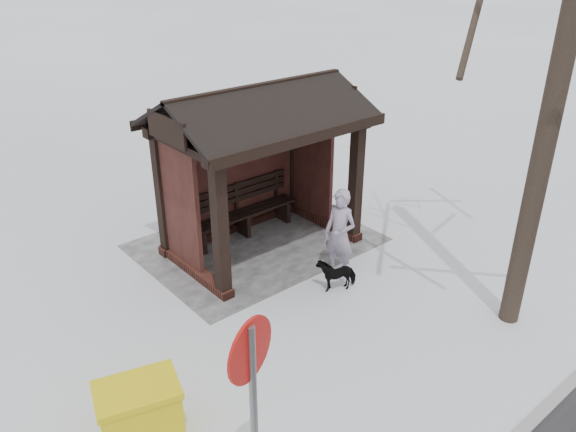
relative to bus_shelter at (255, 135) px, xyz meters
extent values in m
plane|color=white|center=(0.00, 0.16, -2.17)|extent=(120.00, 120.00, 0.00)
cube|color=gray|center=(0.00, 5.66, -2.16)|extent=(120.00, 0.15, 0.06)
cube|color=#98999E|center=(0.00, -0.04, -2.16)|extent=(4.20, 3.20, 0.02)
cube|color=#381914|center=(0.00, -0.74, -2.09)|extent=(3.30, 0.22, 0.16)
cube|color=#381914|center=(-1.50, 0.16, -2.09)|extent=(0.22, 2.10, 0.16)
cube|color=#381914|center=(1.50, 0.16, -2.09)|extent=(0.22, 2.10, 0.16)
cube|color=black|center=(-1.50, 1.06, -1.02)|extent=(0.20, 0.20, 2.30)
cube|color=black|center=(1.50, 1.06, -1.02)|extent=(0.20, 0.20, 2.30)
cube|color=black|center=(-1.50, -0.74, -1.02)|extent=(0.20, 0.20, 2.30)
cube|color=black|center=(1.50, -0.74, -1.02)|extent=(0.20, 0.20, 2.30)
cube|color=black|center=(0.00, -0.74, -0.94)|extent=(2.80, 0.08, 2.14)
cube|color=black|center=(-1.50, -0.16, -0.94)|extent=(0.08, 1.17, 2.14)
cube|color=black|center=(1.50, -0.16, -0.94)|extent=(0.08, 1.17, 2.14)
cube|color=black|center=(0.00, 1.06, 0.19)|extent=(3.40, 0.20, 0.18)
cube|color=black|center=(0.00, -0.74, 0.19)|extent=(3.40, 0.20, 0.18)
cylinder|color=black|center=(-1.50, 4.36, 2.11)|extent=(0.29, 0.29, 8.55)
imported|color=#A093AC|center=(-0.38, 1.78, -1.37)|extent=(0.47, 0.63, 1.59)
imported|color=black|center=(-0.08, 2.03, -1.89)|extent=(0.70, 0.52, 0.54)
cube|color=#D4BC0C|center=(3.84, 2.80, -1.84)|extent=(1.02, 0.81, 0.64)
cube|color=#D4BC0C|center=(3.84, 2.80, -1.49)|extent=(1.08, 0.87, 0.08)
cylinder|color=slate|center=(3.46, 4.51, -0.98)|extent=(0.07, 0.07, 2.36)
cylinder|color=#B2100C|center=(3.46, 4.49, -0.06)|extent=(0.59, 0.23, 0.62)
cylinder|color=white|center=(3.46, 4.47, -0.06)|extent=(0.46, 0.18, 0.47)
camera|label=1|loc=(5.63, 7.55, 3.03)|focal=35.00mm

